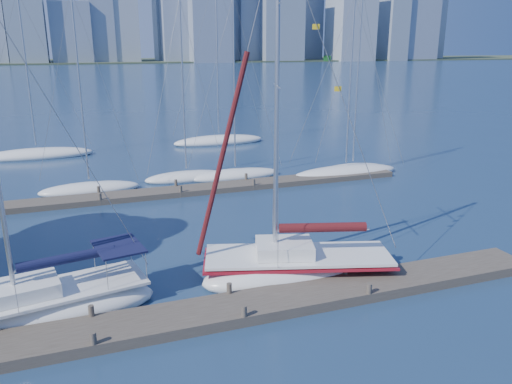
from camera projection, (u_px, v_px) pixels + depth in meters
name	position (u px, v px, depth m)	size (l,w,h in m)	color
ground	(237.00, 314.00, 18.27)	(700.00, 700.00, 0.00)	navy
near_dock	(236.00, 309.00, 18.21)	(26.00, 2.00, 0.40)	#443B32
far_dock	(193.00, 190.00, 33.32)	(30.00, 1.80, 0.36)	#443B32
far_shore	(81.00, 62.00, 307.52)	(800.00, 100.00, 1.50)	#38472D
sailboat_navy	(43.00, 290.00, 17.95)	(8.14, 3.93, 12.29)	white
sailboat_maroon	(298.00, 251.00, 21.03)	(8.82, 5.01, 14.27)	white
bg_boat_1	(90.00, 188.00, 33.43)	(6.83, 3.83, 13.09)	white
bg_boat_2	(187.00, 177.00, 36.44)	(6.37, 3.40, 12.81)	white
bg_boat_3	(235.00, 175.00, 37.03)	(7.22, 3.49, 12.96)	white
bg_boat_4	(346.00, 172.00, 37.71)	(8.83, 5.12, 13.07)	white
bg_boat_5	(353.00, 169.00, 38.58)	(6.19, 3.60, 13.60)	white
bg_boat_6	(37.00, 155.00, 43.68)	(9.67, 4.58, 14.09)	white
bg_boat_7	(219.00, 141.00, 50.01)	(9.24, 2.79, 16.26)	white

